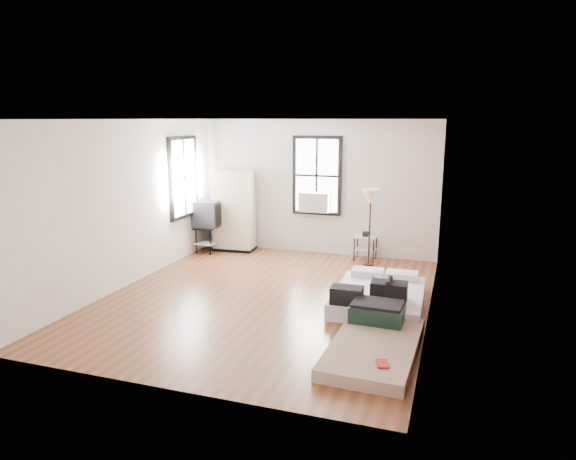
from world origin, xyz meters
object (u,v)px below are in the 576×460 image
(wardrobe, at_px, (234,211))
(mattress_main, at_px, (378,296))
(tv_stand, at_px, (210,215))
(mattress_bare, at_px, (375,339))
(floor_lamp, at_px, (371,201))
(side_table, at_px, (365,241))

(wardrobe, bearing_deg, mattress_main, -38.26)
(wardrobe, relative_size, tv_stand, 1.58)
(mattress_bare, height_order, floor_lamp, floor_lamp)
(mattress_main, distance_m, side_table, 2.60)
(side_table, distance_m, floor_lamp, 0.96)
(wardrobe, distance_m, tv_stand, 0.53)
(mattress_bare, height_order, wardrobe, wardrobe)
(mattress_bare, xyz_separation_m, tv_stand, (-4.15, 3.70, 0.67))
(tv_stand, bearing_deg, mattress_bare, -42.02)
(wardrobe, distance_m, floor_lamp, 3.02)
(mattress_bare, height_order, tv_stand, tv_stand)
(side_table, xyz_separation_m, floor_lamp, (0.13, -0.34, 0.89))
(mattress_main, distance_m, wardrobe, 4.32)
(mattress_bare, height_order, side_table, side_table)
(mattress_main, bearing_deg, wardrobe, 143.71)
(mattress_main, relative_size, wardrobe, 1.04)
(mattress_bare, distance_m, wardrobe, 5.46)
(floor_lamp, bearing_deg, wardrobe, 174.82)
(wardrobe, xyz_separation_m, tv_stand, (-0.46, -0.25, -0.07))
(mattress_bare, distance_m, tv_stand, 5.60)
(mattress_main, bearing_deg, side_table, 103.07)
(mattress_main, xyz_separation_m, wardrobe, (-3.50, 2.44, 0.71))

